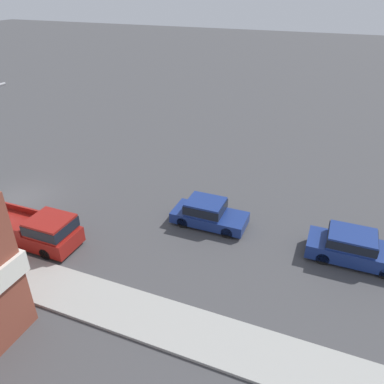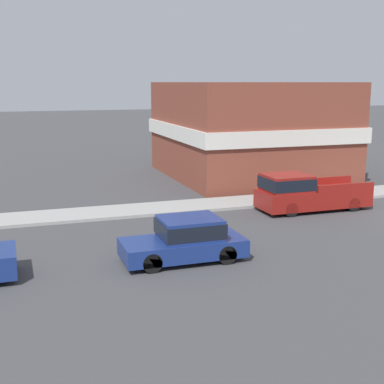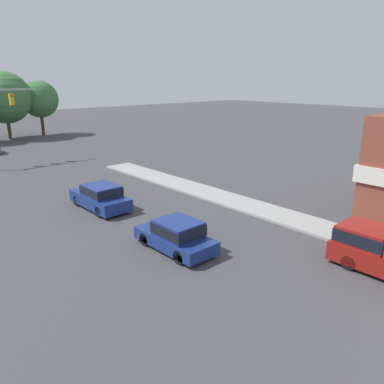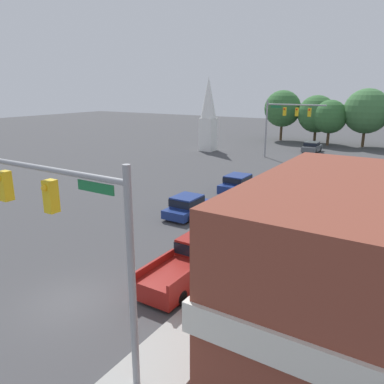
% 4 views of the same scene
% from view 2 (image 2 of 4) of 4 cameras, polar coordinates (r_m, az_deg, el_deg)
% --- Properties ---
extents(sidewalk_curb, '(2.40, 60.00, 0.14)m').
position_cam_2_polar(sidewalk_curb, '(30.84, 16.97, -0.13)').
color(sidewalk_curb, '#9E9E99').
rests_on(sidewalk_curb, ground).
extents(car_lead, '(1.88, 4.25, 1.52)m').
position_cam_2_polar(car_lead, '(18.57, -0.64, -4.98)').
color(car_lead, black).
rests_on(car_lead, ground).
extents(pickup_truck_parked, '(1.98, 5.44, 1.82)m').
position_cam_2_polar(pickup_truck_parked, '(26.22, 11.90, -0.04)').
color(pickup_truck_parked, black).
rests_on(pickup_truck_parked, ground).
extents(corner_brick_building, '(11.84, 10.30, 6.08)m').
position_cam_2_polar(corner_brick_building, '(35.27, 6.00, 6.63)').
color(corner_brick_building, brown).
rests_on(corner_brick_building, ground).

